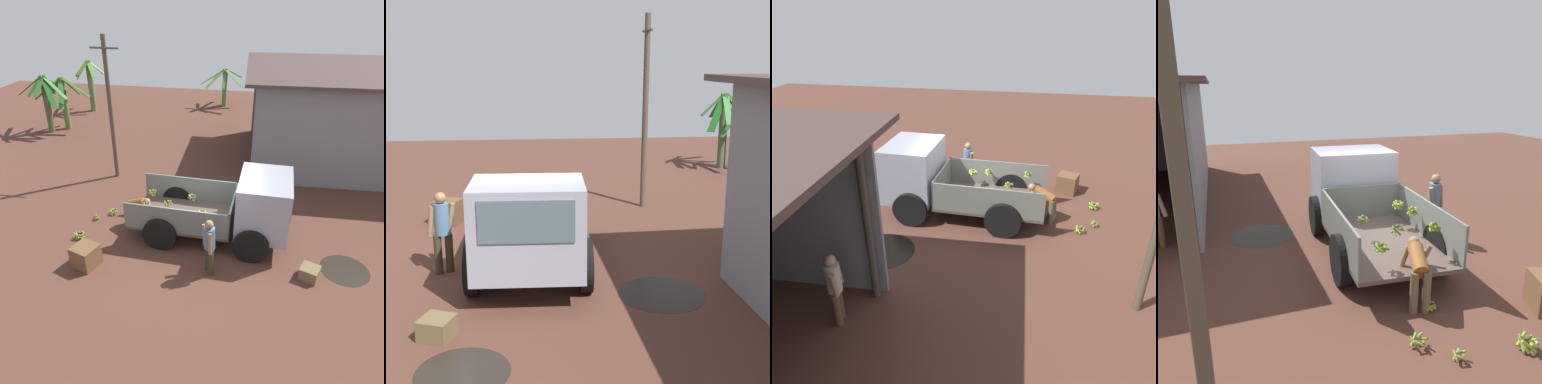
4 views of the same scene
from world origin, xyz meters
The scene contains 18 objects.
ground centered at (0.00, 0.00, 0.00)m, with size 36.00×36.00×0.00m, color #533126.
mud_patch_0 centered at (3.82, -0.78, 0.00)m, with size 1.31×1.31×0.01m, color black.
mud_patch_1 centered at (1.64, 2.52, 0.00)m, with size 1.57×1.57×0.01m, color black.
cargo_truck centered at (1.02, 0.17, 1.11)m, with size 4.70×2.39×2.10m.
utility_pole centered at (-4.26, 3.47, 2.74)m, with size 1.02×0.16×5.32m.
banana_palm_0 centered at (-1.18, 13.99, 1.29)m, with size 2.67×2.48×2.30m.
banana_palm_1 centered at (-8.84, 8.30, 1.42)m, with size 2.65×2.13×2.69m.
banana_palm_2 centered at (-8.85, 11.59, 1.57)m, with size 2.47×2.23×2.94m.
banana_palm_3 centered at (-9.47, 7.72, 1.59)m, with size 2.79×2.10×2.89m.
person_foreground_visitor centered at (0.20, -1.52, 0.91)m, with size 0.45×0.57×1.64m.
person_worker_loading centered at (-2.33, 0.22, 0.69)m, with size 0.83×0.68×1.10m.
person_bystander_near_shed centered at (1.58, 4.92, 0.87)m, with size 0.36×0.60×1.57m.
banana_bunch_on_ground_0 centered at (-3.35, 0.70, 0.12)m, with size 0.27×0.26×0.21m.
banana_bunch_on_ground_1 centered at (-2.59, 0.11, 0.11)m, with size 0.26×0.26×0.19m.
banana_bunch_on_ground_2 centered at (-3.87, -0.76, 0.13)m, with size 0.32×0.32×0.24m.
banana_bunch_on_ground_3 centered at (-3.78, 0.30, 0.11)m, with size 0.23×0.22×0.18m.
wooden_crate_0 centered at (-3.13, -1.87, 0.31)m, with size 0.62×0.62×0.61m, color brown.
wooden_crate_1 centered at (2.84, -1.26, 0.17)m, with size 0.47×0.47×0.34m, color brown.
Camera 1 is at (1.24, -9.21, 6.80)m, focal length 35.00 mm.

